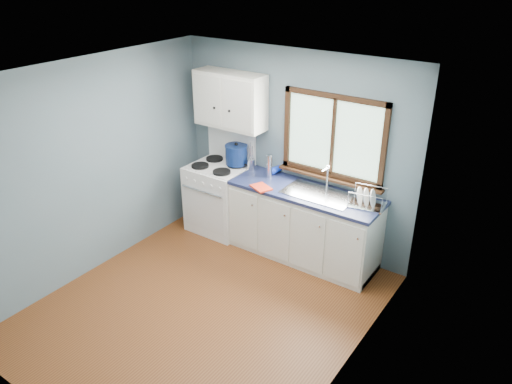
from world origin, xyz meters
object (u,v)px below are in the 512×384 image
Objects in this scene: dish_rack at (367,201)px; skillet at (236,162)px; stockpot at (236,154)px; utensil_crock at (251,164)px; sink at (318,199)px; base_cabinets at (304,228)px; gas_range at (219,196)px; thermos at (269,166)px.

skillet is at bearing 168.55° from dish_rack.
utensil_crock reaches higher than stockpot.
stockpot is at bearing 174.27° from sink.
base_cabinets is 1.27m from skillet.
stockpot is (-1.12, 0.13, 0.68)m from base_cabinets.
utensil_crock is at bearing 170.28° from base_cabinets.
gas_range is 2.11m from dish_rack.
dish_rack is (2.06, 0.07, 0.48)m from gas_range.
base_cabinets is at bearing 0.82° from gas_range.
sink is 2.42× the size of skillet.
thermos is (-0.75, 0.08, 0.21)m from sink.
sink is at bearing -0.13° from base_cabinets.
skillet is (-1.12, 0.14, 0.57)m from base_cabinets.
utensil_crock reaches higher than base_cabinets.
dish_rack is (1.88, -0.08, -0.01)m from skillet.
sink reaches higher than dish_rack.
sink is at bearing 1.10° from skillet.
utensil_crock is at bearing 6.79° from stockpot.
thermos reaches higher than dish_rack.
thermos is (0.55, -0.05, 0.09)m from skillet.
sink reaches higher than base_cabinets.
sink is at bearing 176.39° from dish_rack.
gas_range is 1.62× the size of sink.
skillet is 0.11m from stockpot.
utensil_crock reaches higher than skillet.
base_cabinets is 2.20× the size of sink.
dish_rack is (0.57, 0.05, 0.11)m from sink.
skillet reaches higher than base_cabinets.
utensil_crock is 0.35m from thermos.
utensil_crock is at bearing 167.63° from thermos.
thermos is (0.55, -0.05, -0.02)m from stockpot.
base_cabinets is 0.88m from thermos.
utensil_crock reaches higher than dish_rack.
thermos reaches higher than base_cabinets.
skillet is (0.18, 0.15, 0.49)m from gas_range.
base_cabinets is 0.94m from dish_rack.
stockpot is (0.01, -0.01, 0.11)m from skillet.
stockpot is 0.23m from utensil_crock.
sink is (0.18, -0.00, 0.45)m from base_cabinets.
gas_range is at bearing -141.78° from stockpot.
stockpot is 0.55m from thermos.
stockpot is (0.19, 0.15, 0.60)m from gas_range.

